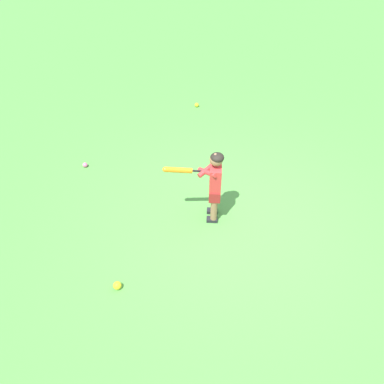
{
  "coord_description": "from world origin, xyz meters",
  "views": [
    {
      "loc": [
        -3.72,
        0.54,
        3.93
      ],
      "look_at": [
        0.2,
        0.66,
        0.45
      ],
      "focal_mm": 37.09,
      "sensor_mm": 36.0,
      "label": 1
    }
  ],
  "objects_px": {
    "play_ball_far_right": "(85,165)",
    "play_ball_near_batter": "(117,286)",
    "play_ball_by_bucket": "(197,105)",
    "child_batter": "(213,181)"
  },
  "relations": [
    {
      "from": "play_ball_by_bucket",
      "to": "play_ball_far_right",
      "type": "distance_m",
      "value": 2.65
    },
    {
      "from": "child_batter",
      "to": "play_ball_far_right",
      "type": "height_order",
      "value": "child_batter"
    },
    {
      "from": "play_ball_near_batter",
      "to": "play_ball_far_right",
      "type": "bearing_deg",
      "value": 21.87
    },
    {
      "from": "play_ball_by_bucket",
      "to": "play_ball_near_batter",
      "type": "bearing_deg",
      "value": 168.96
    },
    {
      "from": "play_ball_by_bucket",
      "to": "play_ball_far_right",
      "type": "bearing_deg",
      "value": 138.57
    },
    {
      "from": "play_ball_far_right",
      "to": "play_ball_near_batter",
      "type": "height_order",
      "value": "play_ball_near_batter"
    },
    {
      "from": "child_batter",
      "to": "play_ball_far_right",
      "type": "distance_m",
      "value": 2.37
    },
    {
      "from": "child_batter",
      "to": "play_ball_near_batter",
      "type": "height_order",
      "value": "child_batter"
    },
    {
      "from": "play_ball_far_right",
      "to": "play_ball_near_batter",
      "type": "relative_size",
      "value": 0.79
    },
    {
      "from": "play_ball_by_bucket",
      "to": "play_ball_near_batter",
      "type": "distance_m",
      "value": 4.35
    }
  ]
}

